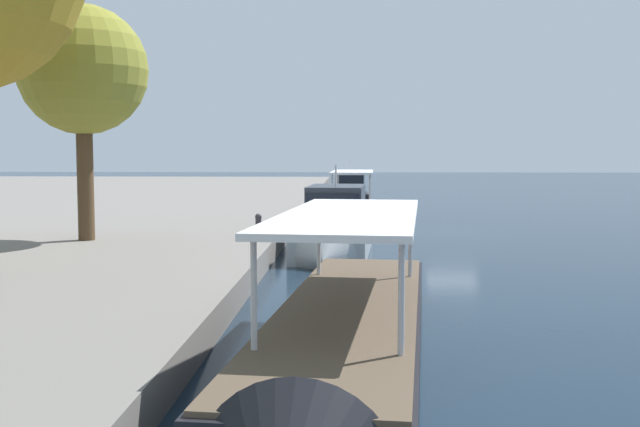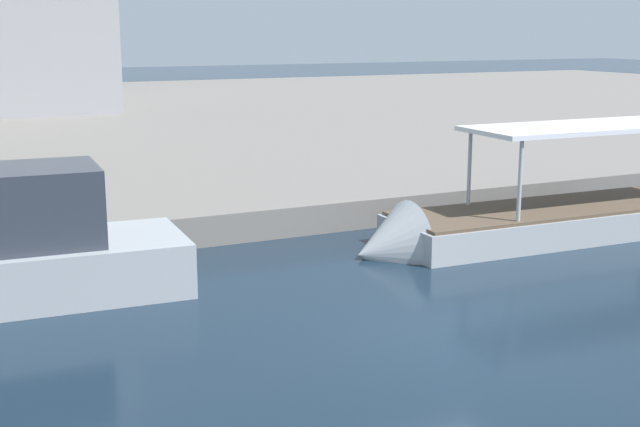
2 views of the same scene
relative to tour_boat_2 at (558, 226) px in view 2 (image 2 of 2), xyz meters
name	(u,v)px [view 2 (image 2 of 2)]	position (x,y,z in m)	size (l,w,h in m)	color
ground_plane	(453,338)	(-6.78, -5.02, -0.27)	(220.00, 220.00, 0.00)	#142333
dock_promenade	(80,121)	(-6.78, 30.38, 0.12)	(120.00, 55.00, 0.79)	slate
tour_boat_2	(558,226)	(0.00, 0.00, 0.00)	(12.62, 2.99, 3.95)	#9EA3A8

